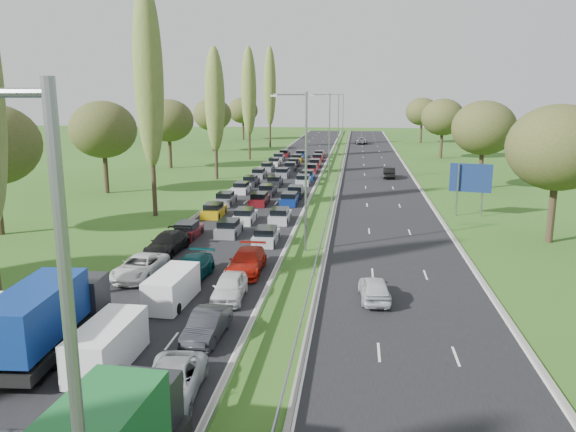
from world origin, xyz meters
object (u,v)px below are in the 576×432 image
(white_van_front, at_px, (109,343))
(white_van_rear, at_px, (173,287))
(near_car_2, at_px, (140,267))
(direction_sign, at_px, (471,180))
(blue_lorry, at_px, (49,316))
(near_car_3, at_px, (167,243))
(info_sign, at_px, (2,305))

(white_van_front, xyz_separation_m, white_van_rear, (0.38, 7.69, -0.05))
(near_car_2, height_order, direction_sign, direction_sign)
(blue_lorry, height_order, white_van_front, blue_lorry)
(near_car_3, xyz_separation_m, direction_sign, (25.25, 16.55, 2.79))
(blue_lorry, height_order, white_van_rear, blue_lorry)
(near_car_2, relative_size, white_van_front, 1.05)
(near_car_3, distance_m, white_van_front, 18.04)
(blue_lorry, height_order, info_sign, blue_lorry)
(white_van_rear, bearing_deg, white_van_front, -89.99)
(blue_lorry, bearing_deg, info_sign, 146.23)
(near_car_2, xyz_separation_m, info_sign, (-3.71, -8.95, 0.63))
(info_sign, bearing_deg, near_car_2, 67.48)
(near_car_3, bearing_deg, direction_sign, 37.20)
(white_van_front, height_order, white_van_rear, white_van_front)
(blue_lorry, distance_m, direction_sign, 41.88)
(near_car_2, bearing_deg, white_van_front, -71.49)
(near_car_3, xyz_separation_m, blue_lorry, (0.22, -16.98, 1.03))
(near_car_2, height_order, white_van_front, white_van_front)
(white_van_front, relative_size, info_sign, 2.35)
(near_car_2, height_order, near_car_3, near_car_3)
(white_van_rear, xyz_separation_m, direction_sign, (21.45, 26.57, 2.60))
(white_van_rear, distance_m, direction_sign, 34.25)
(white_van_front, xyz_separation_m, direction_sign, (21.83, 34.26, 2.55))
(blue_lorry, bearing_deg, white_van_front, -16.99)
(near_car_2, relative_size, info_sign, 2.47)
(near_car_2, xyz_separation_m, white_van_front, (3.26, -11.83, 0.28))
(near_car_3, distance_m, direction_sign, 30.31)
(near_car_2, bearing_deg, white_van_rear, -45.54)
(blue_lorry, bearing_deg, near_car_3, 86.64)
(white_van_front, relative_size, white_van_rear, 1.05)
(white_van_rear, bearing_deg, blue_lorry, -114.37)
(white_van_front, relative_size, direction_sign, 0.95)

